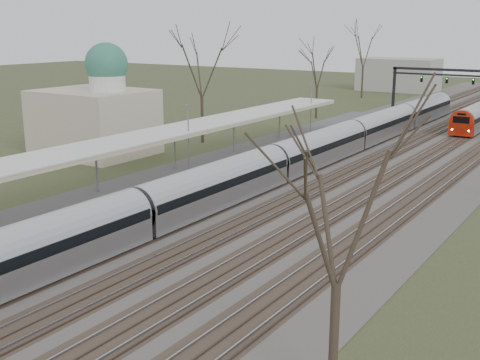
# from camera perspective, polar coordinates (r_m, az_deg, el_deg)

# --- Properties ---
(track_bed) EXTENTS (24.00, 160.00, 0.22)m
(track_bed) POSITION_cam_1_polar(r_m,az_deg,el_deg) (60.16, 13.86, 2.83)
(track_bed) COLOR #474442
(track_bed) RESTS_ON ground
(platform) EXTENTS (3.50, 69.00, 1.00)m
(platform) POSITION_cam_1_polar(r_m,az_deg,el_deg) (49.18, -3.54, 1.24)
(platform) COLOR #9E9B93
(platform) RESTS_ON ground
(canopy) EXTENTS (4.10, 50.00, 3.11)m
(canopy) POSITION_cam_1_polar(r_m,az_deg,el_deg) (45.05, -7.07, 4.41)
(canopy) COLOR slate
(canopy) RESTS_ON platform
(dome_building) EXTENTS (10.00, 8.00, 10.30)m
(dome_building) POSITION_cam_1_polar(r_m,az_deg,el_deg) (57.35, -13.50, 6.02)
(dome_building) COLOR beige
(dome_building) RESTS_ON ground
(signal_gantry) EXTENTS (21.00, 0.59, 6.08)m
(signal_gantry) POSITION_cam_1_polar(r_m,az_deg,el_deg) (88.14, 20.85, 9.02)
(signal_gantry) COLOR black
(signal_gantry) RESTS_ON ground
(tree_west_far) EXTENTS (5.50, 5.50, 11.33)m
(tree_west_far) POSITION_cam_1_polar(r_m,az_deg,el_deg) (61.19, -3.69, 10.92)
(tree_west_far) COLOR #2D231C
(tree_west_far) RESTS_ON ground
(tree_east_near) EXTENTS (4.50, 4.50, 9.27)m
(tree_east_near) POSITION_cam_1_polar(r_m,az_deg,el_deg) (17.85, 9.43, -2.22)
(tree_east_near) COLOR #2D231C
(tree_east_near) RESTS_ON ground
(train_near) EXTENTS (2.62, 75.21, 3.05)m
(train_near) POSITION_cam_1_polar(r_m,az_deg,el_deg) (51.83, 7.26, 2.93)
(train_near) COLOR #AEB1B8
(train_near) RESTS_ON ground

